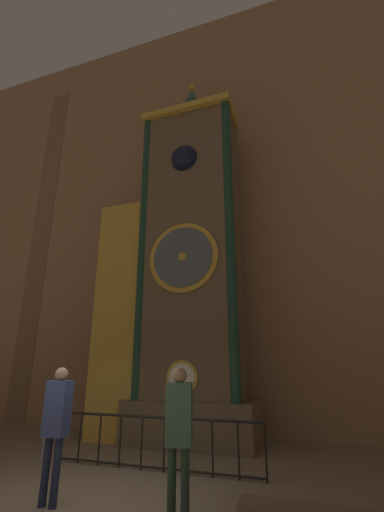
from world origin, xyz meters
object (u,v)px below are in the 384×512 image
(clock_tower, at_px, (177,267))
(visitor_far, at_px, (179,427))
(visitor_near, at_px, (57,420))
(stanchion_post, at_px, (44,441))

(clock_tower, relative_size, visitor_far, 6.03)
(visitor_near, relative_size, stanchion_post, 1.80)
(clock_tower, bearing_deg, visitor_near, -92.31)
(visitor_far, bearing_deg, clock_tower, 98.33)
(clock_tower, bearing_deg, stanchion_post, -134.35)
(clock_tower, height_order, visitor_near, clock_tower)
(visitor_near, xyz_separation_m, stanchion_post, (-1.98, 2.10, -0.78))
(visitor_near, distance_m, visitor_far, 1.94)
(visitor_far, distance_m, stanchion_post, 4.51)
(visitor_far, height_order, stanchion_post, visitor_far)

